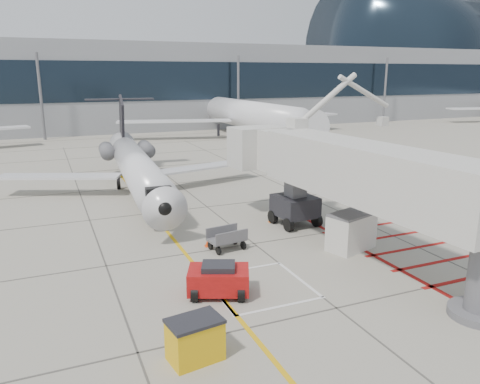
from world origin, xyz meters
name	(u,v)px	position (x,y,z in m)	size (l,w,h in m)	color
ground_plane	(289,271)	(0.00, 0.00, 0.00)	(260.00, 260.00, 0.00)	gray
regional_jet	(140,155)	(-3.95, 15.11, 3.52)	(21.28, 26.83, 7.03)	silver
jet_bridge	(366,184)	(4.20, -0.05, 3.89)	(9.22, 19.47, 7.79)	silver
pushback_tug	(219,278)	(-3.96, -1.03, 0.75)	(2.56, 1.60, 1.49)	#AF1011
spill_bin	(195,339)	(-6.30, -5.09, 0.73)	(1.69, 1.13, 1.47)	#E3AD0C
baggage_cart	(227,239)	(-1.70, 3.80, 0.61)	(1.93, 1.22, 1.22)	#56555A
ground_power_unit	(351,231)	(4.46, 1.25, 1.01)	(2.55, 1.49, 2.02)	silver
cone_nose	(208,242)	(-2.50, 4.61, 0.23)	(0.33, 0.33, 0.46)	#E93F0C
cone_side	(271,218)	(2.63, 7.12, 0.24)	(0.35, 0.35, 0.49)	orange
terminal_building	(156,85)	(10.00, 70.00, 7.00)	(180.00, 28.00, 14.00)	gray
terminal_glass_band	(176,81)	(10.00, 55.95, 8.00)	(180.00, 0.10, 6.00)	black
terminal_dome	(411,52)	(70.00, 70.00, 14.00)	(40.00, 28.00, 28.00)	black
bg_aircraft_c	(242,96)	(17.22, 46.00, 6.00)	(36.02, 40.02, 12.01)	silver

